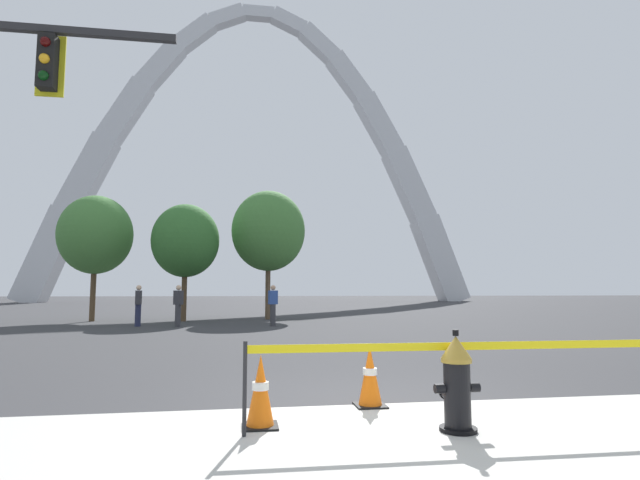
% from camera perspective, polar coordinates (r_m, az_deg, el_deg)
% --- Properties ---
extents(ground_plane, '(240.00, 240.00, 0.00)m').
position_cam_1_polar(ground_plane, '(6.24, 5.76, -18.55)').
color(ground_plane, '#333335').
extents(fire_hydrant, '(0.46, 0.48, 0.99)m').
position_cam_1_polar(fire_hydrant, '(5.29, 15.37, -15.54)').
color(fire_hydrant, black).
rests_on(fire_hydrant, ground).
extents(caution_tape_barrier, '(4.73, 0.13, 0.90)m').
position_cam_1_polar(caution_tape_barrier, '(5.47, 17.63, -13.63)').
color(caution_tape_barrier, '#232326').
rests_on(caution_tape_barrier, ground).
extents(traffic_cone_by_hydrant, '(0.36, 0.36, 0.73)m').
position_cam_1_polar(traffic_cone_by_hydrant, '(6.20, 5.74, -15.25)').
color(traffic_cone_by_hydrant, black).
rests_on(traffic_cone_by_hydrant, ground).
extents(traffic_cone_mid_sidewalk, '(0.36, 0.36, 0.73)m').
position_cam_1_polar(traffic_cone_mid_sidewalk, '(5.31, -6.83, -16.85)').
color(traffic_cone_mid_sidewalk, black).
rests_on(traffic_cone_mid_sidewalk, ground).
extents(monument_arch, '(54.93, 3.13, 38.71)m').
position_cam_1_polar(monument_arch, '(63.98, -7.29, 8.48)').
color(monument_arch, silver).
rests_on(monument_arch, ground).
extents(tree_far_left, '(3.27, 3.27, 5.72)m').
position_cam_1_polar(tree_far_left, '(24.95, -24.31, 0.54)').
color(tree_far_left, brown).
rests_on(tree_far_left, ground).
extents(tree_left_mid, '(3.04, 3.04, 5.33)m').
position_cam_1_polar(tree_left_mid, '(23.58, -15.14, -0.09)').
color(tree_left_mid, brown).
rests_on(tree_left_mid, ground).
extents(tree_center_left, '(3.57, 3.57, 6.25)m').
position_cam_1_polar(tree_center_left, '(24.46, -5.92, 1.03)').
color(tree_center_left, brown).
rests_on(tree_center_left, ground).
extents(pedestrian_walking_left, '(0.39, 0.36, 1.59)m').
position_cam_1_polar(pedestrian_walking_left, '(19.94, -15.93, -7.20)').
color(pedestrian_walking_left, '#38383D').
rests_on(pedestrian_walking_left, ground).
extents(pedestrian_standing_center, '(0.39, 0.30, 1.59)m').
position_cam_1_polar(pedestrian_standing_center, '(19.82, -5.41, -7.40)').
color(pedestrian_standing_center, '#38383D').
rests_on(pedestrian_standing_center, ground).
extents(pedestrian_walking_right, '(0.22, 0.35, 1.59)m').
position_cam_1_polar(pedestrian_walking_right, '(20.62, -20.09, -7.02)').
color(pedestrian_walking_right, '#232847').
rests_on(pedestrian_walking_right, ground).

